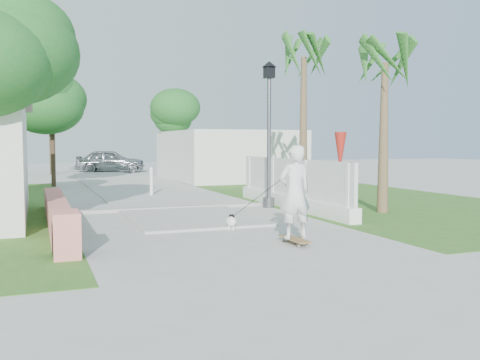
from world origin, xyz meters
name	(u,v)px	position (x,y,z in m)	size (l,w,h in m)	color
ground	(248,246)	(0.00, 0.00, 0.00)	(90.00, 90.00, 0.00)	#B7B7B2
path_strip	(110,179)	(0.00, 20.00, 0.03)	(3.20, 36.00, 0.06)	#B7B7B2
curb	(172,208)	(0.00, 6.00, 0.05)	(6.50, 0.25, 0.10)	#999993
grass_right	(341,195)	(7.00, 8.00, 0.01)	(8.00, 20.00, 0.01)	#34641F
pink_wall	(58,215)	(-3.30, 3.55, 0.31)	(0.45, 8.20, 0.80)	#E57C75
lattice_fence	(291,191)	(3.40, 5.00, 0.54)	(0.35, 7.00, 1.50)	white
building_right	(227,155)	(6.00, 18.00, 1.30)	(6.00, 8.00, 2.60)	silver
street_lamp	(269,128)	(2.90, 5.50, 2.43)	(0.44, 0.44, 4.44)	#59595E
bollard	(151,181)	(0.20, 10.00, 0.58)	(0.14, 0.14, 1.09)	white
patio_umbrella	(340,153)	(4.80, 4.50, 1.69)	(0.36, 0.36, 2.30)	#59595E
tree_path_left	(52,101)	(-2.98, 15.98, 3.82)	(3.40, 3.40, 5.23)	#4C3826
tree_path_right	(168,116)	(3.22, 19.98, 3.49)	(3.00, 3.00, 4.79)	#4C3826
tree_path_far	(51,113)	(-2.78, 25.98, 3.82)	(3.20, 3.20, 5.17)	#4C3826
palm_far	(304,67)	(4.60, 6.50, 4.48)	(1.80, 1.80, 5.30)	brown
palm_near	(385,72)	(5.40, 3.20, 3.95)	(1.80, 1.80, 4.70)	brown
skateboarder	(271,197)	(0.71, 0.51, 0.88)	(0.88, 2.79, 1.93)	olive
dog	(231,221)	(0.40, 2.02, 0.19)	(0.35, 0.48, 0.34)	white
parked_car	(110,161)	(0.98, 27.29, 0.77)	(1.82, 4.52, 1.54)	#B2B6BB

